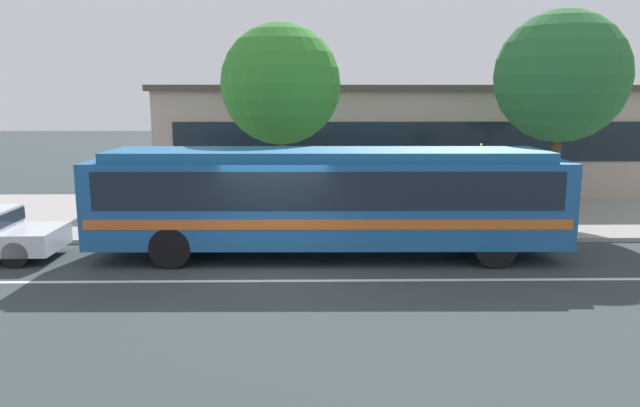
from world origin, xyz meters
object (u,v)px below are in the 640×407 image
transit_bus (328,195)px  street_tree_near_stop (281,85)px  bus_stop_sign (480,177)px  pedestrian_waiting_near_sign (216,199)px  street_tree_mid_block (561,77)px  pedestrian_walking_along_curb (392,196)px

transit_bus → street_tree_near_stop: bearing=108.1°
bus_stop_sign → transit_bus: bearing=-156.7°
pedestrian_waiting_near_sign → street_tree_mid_block: size_ratio=0.25×
pedestrian_waiting_near_sign → street_tree_near_stop: street_tree_near_stop is taller
transit_bus → street_tree_mid_block: 9.22m
transit_bus → bus_stop_sign: size_ratio=4.52×
pedestrian_walking_along_curb → street_tree_near_stop: bearing=158.3°
bus_stop_sign → street_tree_near_stop: 6.76m
transit_bus → bus_stop_sign: (4.40, 1.90, 0.19)m
street_tree_near_stop → street_tree_mid_block: (8.92, 0.10, 0.25)m
pedestrian_walking_along_curb → bus_stop_sign: 2.65m
transit_bus → pedestrian_waiting_near_sign: (-3.23, 2.36, -0.51)m
transit_bus → street_tree_mid_block: size_ratio=1.77×
pedestrian_walking_along_curb → street_tree_mid_block: bearing=14.7°
pedestrian_walking_along_curb → street_tree_near_stop: (-3.40, 1.35, 3.34)m
street_tree_near_stop → transit_bus: bearing=-71.9°
transit_bus → pedestrian_walking_along_curb: bearing=54.7°
pedestrian_walking_along_curb → bus_stop_sign: (2.37, -0.97, 0.70)m
street_tree_mid_block → bus_stop_sign: bearing=-142.6°
pedestrian_waiting_near_sign → street_tree_mid_block: 11.53m
bus_stop_sign → pedestrian_walking_along_curb: bearing=157.8°
pedestrian_walking_along_curb → street_tree_near_stop: size_ratio=0.27×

